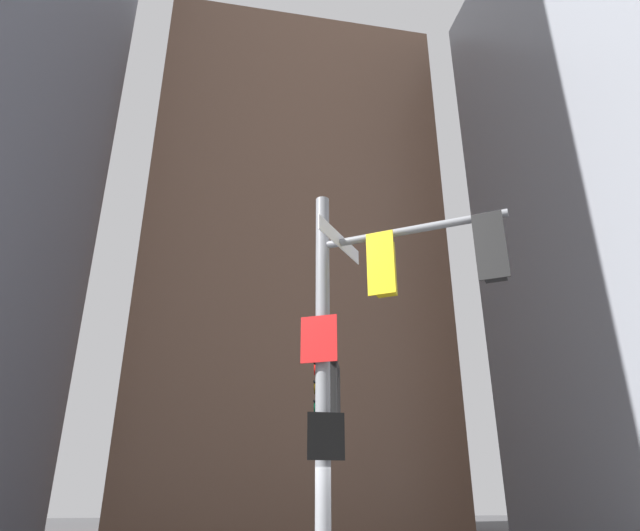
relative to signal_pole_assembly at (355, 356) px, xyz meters
name	(u,v)px	position (x,y,z in m)	size (l,w,h in m)	color
building_mid_block	(283,282)	(1.77, 26.24, 11.48)	(16.97, 16.97, 31.57)	brown
signal_pole_assembly	(355,356)	(0.00, 0.00, 0.00)	(3.15, 3.86, 7.30)	gray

